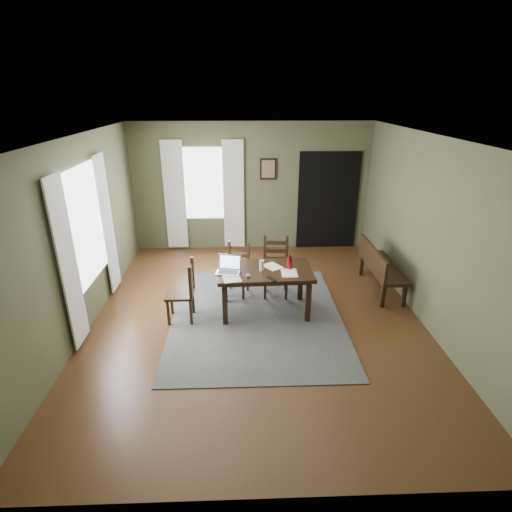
{
  "coord_description": "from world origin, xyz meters",
  "views": [
    {
      "loc": [
        -0.21,
        -5.37,
        3.26
      ],
      "look_at": [
        0.0,
        0.3,
        0.9
      ],
      "focal_mm": 28.0,
      "sensor_mm": 36.0,
      "label": 1
    }
  ],
  "objects_px": {
    "chair_end": "(183,292)",
    "laptop": "(229,268)",
    "chair_back_right": "(276,267)",
    "bench": "(379,264)",
    "chair_back_left": "(237,270)",
    "dining_table": "(265,275)",
    "water_bottle": "(290,263)"
  },
  "relations": [
    {
      "from": "chair_end",
      "to": "bench",
      "type": "distance_m",
      "value": 3.36
    },
    {
      "from": "chair_back_left",
      "to": "water_bottle",
      "type": "relative_size",
      "value": 3.87
    },
    {
      "from": "dining_table",
      "to": "water_bottle",
      "type": "height_order",
      "value": "water_bottle"
    },
    {
      "from": "chair_end",
      "to": "laptop",
      "type": "distance_m",
      "value": 0.77
    },
    {
      "from": "chair_back_left",
      "to": "bench",
      "type": "xyz_separation_m",
      "value": [
        2.45,
        0.04,
        0.04
      ]
    },
    {
      "from": "chair_back_left",
      "to": "water_bottle",
      "type": "height_order",
      "value": "water_bottle"
    },
    {
      "from": "bench",
      "to": "chair_back_right",
      "type": "bearing_deg",
      "value": 92.51
    },
    {
      "from": "chair_end",
      "to": "water_bottle",
      "type": "relative_size",
      "value": 4.11
    },
    {
      "from": "bench",
      "to": "water_bottle",
      "type": "distance_m",
      "value": 1.81
    },
    {
      "from": "water_bottle",
      "to": "chair_end",
      "type": "bearing_deg",
      "value": -172.96
    },
    {
      "from": "chair_back_left",
      "to": "laptop",
      "type": "xyz_separation_m",
      "value": [
        -0.11,
        -0.69,
        0.35
      ]
    },
    {
      "from": "chair_back_right",
      "to": "water_bottle",
      "type": "xyz_separation_m",
      "value": [
        0.16,
        -0.6,
        0.34
      ]
    },
    {
      "from": "chair_back_right",
      "to": "bench",
      "type": "relative_size",
      "value": 0.7
    },
    {
      "from": "chair_back_left",
      "to": "chair_back_right",
      "type": "relative_size",
      "value": 0.89
    },
    {
      "from": "laptop",
      "to": "chair_end",
      "type": "bearing_deg",
      "value": -156.47
    },
    {
      "from": "chair_back_left",
      "to": "dining_table",
      "type": "bearing_deg",
      "value": -41.41
    },
    {
      "from": "chair_back_right",
      "to": "water_bottle",
      "type": "relative_size",
      "value": 4.33
    },
    {
      "from": "dining_table",
      "to": "chair_back_right",
      "type": "distance_m",
      "value": 0.66
    },
    {
      "from": "chair_back_right",
      "to": "bench",
      "type": "height_order",
      "value": "chair_back_right"
    },
    {
      "from": "chair_back_right",
      "to": "laptop",
      "type": "height_order",
      "value": "chair_back_right"
    },
    {
      "from": "chair_end",
      "to": "dining_table",
      "type": "bearing_deg",
      "value": 98.19
    },
    {
      "from": "chair_back_left",
      "to": "laptop",
      "type": "relative_size",
      "value": 2.22
    },
    {
      "from": "bench",
      "to": "chair_end",
      "type": "bearing_deg",
      "value": 105.05
    },
    {
      "from": "dining_table",
      "to": "chair_back_left",
      "type": "relative_size",
      "value": 1.65
    },
    {
      "from": "bench",
      "to": "chair_back_left",
      "type": "bearing_deg",
      "value": 90.97
    },
    {
      "from": "bench",
      "to": "laptop",
      "type": "height_order",
      "value": "laptop"
    },
    {
      "from": "chair_back_right",
      "to": "laptop",
      "type": "xyz_separation_m",
      "value": [
        -0.77,
        -0.65,
        0.3
      ]
    },
    {
      "from": "chair_end",
      "to": "chair_back_left",
      "type": "relative_size",
      "value": 1.06
    },
    {
      "from": "laptop",
      "to": "water_bottle",
      "type": "distance_m",
      "value": 0.93
    },
    {
      "from": "chair_end",
      "to": "chair_back_left",
      "type": "xyz_separation_m",
      "value": [
        0.8,
        0.83,
        -0.03
      ]
    },
    {
      "from": "chair_back_right",
      "to": "bench",
      "type": "bearing_deg",
      "value": 6.11
    },
    {
      "from": "chair_end",
      "to": "laptop",
      "type": "height_order",
      "value": "laptop"
    }
  ]
}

